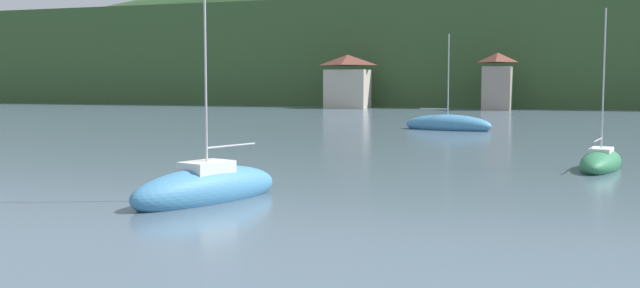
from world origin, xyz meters
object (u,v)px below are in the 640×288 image
shore_building_westcentral (497,82)px  sailboat_mid_1 (601,162)px  shore_building_west (348,82)px  sailboat_far_2 (448,125)px  sailboat_mid_4 (207,189)px

shore_building_westcentral → sailboat_mid_1: (10.10, -65.31, -3.37)m
shore_building_west → shore_building_westcentral: 20.62m
sailboat_far_2 → sailboat_mid_4: 35.81m
sailboat_mid_4 → sailboat_mid_1: bearing=156.6°
shore_building_westcentral → sailboat_mid_4: (-1.77, -77.99, -3.29)m
sailboat_mid_1 → sailboat_far_2: size_ratio=0.91×
shore_building_west → sailboat_mid_4: (18.85, -78.14, -3.28)m
sailboat_far_2 → sailboat_mid_4: size_ratio=0.90×
shore_building_west → sailboat_far_2: (20.71, -42.38, -3.28)m
shore_building_west → sailboat_mid_1: 72.39m
shore_building_west → sailboat_mid_4: 80.45m
shore_building_west → shore_building_westcentral: shore_building_westcentral is taller
shore_building_westcentral → sailboat_far_2: bearing=-89.9°
shore_building_westcentral → sailboat_mid_4: 78.08m
shore_building_westcentral → sailboat_mid_1: 66.17m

